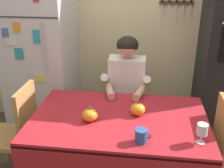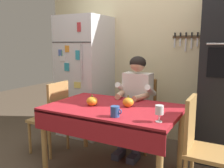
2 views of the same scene
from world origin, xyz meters
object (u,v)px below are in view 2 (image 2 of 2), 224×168
object	(u,v)px
chair_left_side	(53,114)
wine_glass	(159,110)
refrigerator	(85,76)
chair_behind_person	(141,110)
coffee_mug	(115,111)
seated_person	(135,96)
pumpkin_medium	(92,101)
pumpkin_large	(128,102)
dining_table	(112,114)
chair_right_side	(201,143)

from	to	relation	value
chair_left_side	wine_glass	world-z (taller)	chair_left_side
chair_left_side	refrigerator	bearing A→B (deg)	93.46
chair_behind_person	wine_glass	xyz separation A→B (m)	(0.58, -1.04, 0.33)
chair_left_side	coffee_mug	bearing A→B (deg)	-18.52
seated_person	pumpkin_medium	world-z (taller)	seated_person
pumpkin_large	seated_person	bearing A→B (deg)	104.57
refrigerator	dining_table	distance (m)	1.32
pumpkin_medium	dining_table	bearing A→B (deg)	15.12
seated_person	pumpkin_large	size ratio (longest dim) A/B	10.16
refrigerator	pumpkin_large	size ratio (longest dim) A/B	14.68
chair_behind_person	pumpkin_medium	distance (m)	0.92
seated_person	chair_right_side	distance (m)	1.09
coffee_mug	chair_right_side	bearing A→B (deg)	23.46
chair_left_side	wine_glass	distance (m)	1.56
dining_table	chair_left_side	size ratio (longest dim) A/B	1.51
chair_right_side	pumpkin_medium	xyz separation A→B (m)	(-1.12, -0.07, 0.28)
pumpkin_large	chair_right_side	bearing A→B (deg)	-4.84
refrigerator	chair_left_side	bearing A→B (deg)	-86.54
coffee_mug	refrigerator	bearing A→B (deg)	133.95
chair_left_side	coffee_mug	xyz separation A→B (m)	(1.09, -0.36, 0.28)
seated_person	wine_glass	xyz separation A→B (m)	(0.58, -0.86, 0.10)
chair_left_side	pumpkin_large	distance (m)	1.08
pumpkin_large	coffee_mug	bearing A→B (deg)	-83.91
refrigerator	wine_glass	xyz separation A→B (m)	(1.54, -1.13, -0.06)
coffee_mug	pumpkin_medium	world-z (taller)	pumpkin_medium
refrigerator	chair_behind_person	size ratio (longest dim) A/B	1.94
seated_person	chair_left_side	distance (m)	1.08
dining_table	chair_right_side	xyz separation A→B (m)	(0.90, 0.02, -0.14)
chair_right_side	coffee_mug	world-z (taller)	chair_right_side
dining_table	pumpkin_medium	distance (m)	0.26
chair_behind_person	chair_left_side	distance (m)	1.16
chair_left_side	coffee_mug	size ratio (longest dim) A/B	8.32
seated_person	pumpkin_large	bearing A→B (deg)	-75.43
dining_table	pumpkin_medium	world-z (taller)	pumpkin_medium
seated_person	pumpkin_medium	bearing A→B (deg)	-108.94
chair_behind_person	pumpkin_medium	bearing A→B (deg)	-104.95
pumpkin_medium	refrigerator	bearing A→B (deg)	127.86
refrigerator	chair_behind_person	bearing A→B (deg)	-5.38
seated_person	wine_glass	world-z (taller)	seated_person
chair_right_side	refrigerator	bearing A→B (deg)	154.87
dining_table	seated_person	xyz separation A→B (m)	(0.01, 0.60, 0.08)
chair_left_side	pumpkin_medium	bearing A→B (deg)	-10.59
wine_glass	pumpkin_large	world-z (taller)	wine_glass
seated_person	pumpkin_medium	distance (m)	0.70
chair_behind_person	chair_right_side	world-z (taller)	same
chair_right_side	wine_glass	xyz separation A→B (m)	(-0.31, -0.27, 0.33)
seated_person	pumpkin_large	world-z (taller)	seated_person
chair_left_side	coffee_mug	distance (m)	1.18
chair_behind_person	pumpkin_large	world-z (taller)	chair_behind_person
pumpkin_large	chair_left_side	bearing A→B (deg)	-179.44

